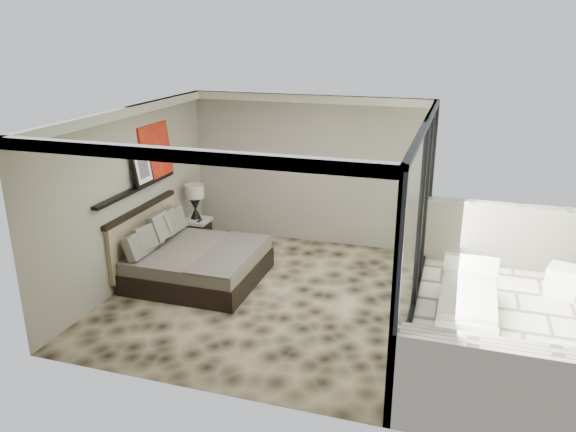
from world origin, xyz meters
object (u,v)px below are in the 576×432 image
(bed, at_px, (193,260))
(ottoman, at_px, (563,281))
(lounger, at_px, (468,302))
(nightstand, at_px, (197,233))
(table_lamp, at_px, (195,197))

(bed, distance_m, ottoman, 5.84)
(ottoman, bearing_deg, lounger, -142.05)
(lounger, bearing_deg, nightstand, 166.19)
(table_lamp, relative_size, lounger, 0.41)
(bed, height_order, lounger, bed)
(bed, distance_m, nightstand, 1.53)
(bed, xyz_separation_m, table_lamp, (-0.65, 1.45, 0.61))
(table_lamp, distance_m, ottoman, 6.41)
(nightstand, bearing_deg, table_lamp, 144.25)
(lounger, bearing_deg, ottoman, 38.83)
(nightstand, relative_size, lounger, 0.29)
(table_lamp, height_order, lounger, table_lamp)
(table_lamp, bearing_deg, nightstand, -51.29)
(lounger, bearing_deg, table_lamp, 165.78)
(nightstand, distance_m, lounger, 5.10)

